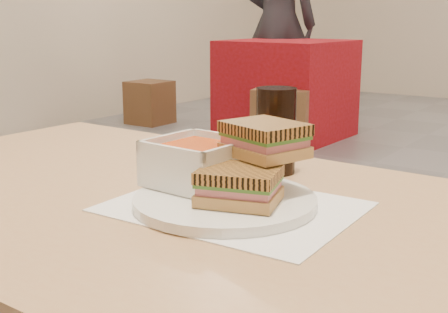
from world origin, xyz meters
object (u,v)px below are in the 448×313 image
Objects in this scene: main_table at (165,265)px; panini_lower at (239,185)px; bg_table_0 at (287,89)px; bg_chair_0l at (150,102)px; soup_bowl at (198,164)px; patron_a at (278,24)px; cola_glass at (276,131)px; bg_chair_0r at (284,119)px; plate at (225,201)px.

main_table is 0.21m from panini_lower.
bg_table_0 is 1.42m from bg_chair_0l.
patron_a reaches higher than soup_bowl.
cola_glass is 0.28× the size of bg_chair_0r.
panini_lower is (0.14, -0.01, 0.15)m from main_table.
panini_lower is 0.14× the size of bg_table_0.
bg_chair_0l is at bearing 133.63° from soup_bowl.
plate is 0.64× the size of bg_chair_0l.
bg_chair_0r is at bearing 116.90° from main_table.
main_table is at bearing -139.85° from soup_bowl.
cola_glass is 0.16× the size of bg_table_0.
main_table is at bearing 177.84° from panini_lower.
patron_a is (-2.19, 4.06, 0.31)m from main_table.
plate is at bearing 158.26° from panini_lower.
soup_bowl is 0.91× the size of cola_glass.
patron_a is (-0.52, 0.77, 0.71)m from bg_chair_0r.
bg_table_0 is at bearing 118.33° from plate.
main_table is at bearing -175.76° from plate.
bg_chair_0r is at bearing -55.84° from patron_a.
cola_glass is (-0.07, 0.22, 0.03)m from panini_lower.
soup_bowl is 4.61m from patron_a.
plate is at bearing -45.99° from bg_chair_0l.
bg_table_0 is at bearing 117.47° from bg_chair_0r.
panini_lower is at bearing -61.35° from bg_table_0.
bg_table_0 is (-1.96, 3.51, -0.42)m from cola_glass.
bg_chair_0l is (-3.39, 3.51, -0.56)m from plate.
main_table is at bearing -63.03° from bg_table_0.
main_table is 1.28× the size of bg_table_0.
cola_glass reaches higher than bg_chair_0l.
bg_table_0 is 0.50× the size of patron_a.
panini_lower is 3.80m from bg_chair_0r.
soup_bowl is 4.19m from bg_table_0.
plate is 4.66m from patron_a.
bg_chair_0l is at bearing 133.01° from main_table.
plate is 0.08m from soup_bowl.
bg_table_0 reaches higher than main_table.
soup_bowl reaches higher than main_table.
soup_bowl is at bearing -99.22° from cola_glass.
bg_table_0 is at bearing 117.67° from soup_bowl.
cola_glass is at bearing -59.55° from patron_a.
cola_glass is 3.58m from bg_chair_0r.
bg_chair_0l is (-3.28, 3.52, -0.43)m from main_table.
main_table reaches higher than bg_chair_0r.
bg_chair_0l is (-3.43, 3.53, -0.59)m from panini_lower.
bg_table_0 is 0.52m from bg_chair_0r.
soup_bowl reaches higher than bg_chair_0r.
plate is 2.04× the size of panini_lower.
main_table is at bearing -107.92° from cola_glass.
soup_bowl is 0.18m from cola_glass.
bg_chair_0l is at bearing -153.59° from patron_a.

